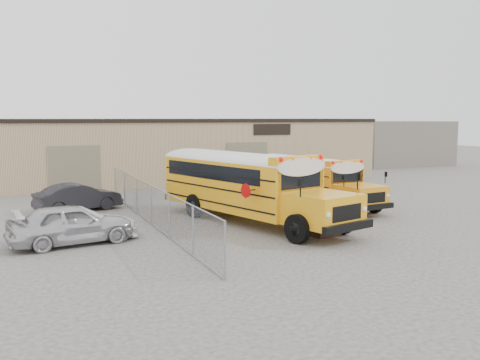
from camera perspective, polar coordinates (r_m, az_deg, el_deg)
name	(u,v)px	position (r m, az deg, el deg)	size (l,w,h in m)	color
ground	(302,226)	(23.75, 6.61, -4.94)	(120.00, 120.00, 0.00)	#464441
warehouse	(174,149)	(41.88, -7.04, 3.35)	(30.20, 10.20, 4.67)	#D0B080
chainlink_fence	(151,205)	(24.15, -9.47, -2.62)	(0.07, 18.07, 1.81)	gray
distant_building_right	(390,143)	(56.78, 15.75, 3.83)	(10.00, 8.00, 4.40)	slate
school_bus_left	(169,170)	(29.89, -7.57, 1.06)	(5.61, 11.38, 3.24)	#F4A415
school_bus_right	(258,169)	(34.03, 1.94, 1.22)	(3.35, 9.26, 2.65)	orange
tarp_bundle	(324,215)	(21.93, 8.91, -3.69)	(1.22, 1.22, 1.66)	black
car_silver	(71,224)	(21.15, -17.58, -4.49)	(1.85, 4.59, 1.57)	silver
car_white	(79,224)	(21.69, -16.84, -4.49)	(1.89, 4.65, 1.35)	white
car_dark	(78,197)	(28.57, -16.87, -1.77)	(1.51, 4.32, 1.42)	black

